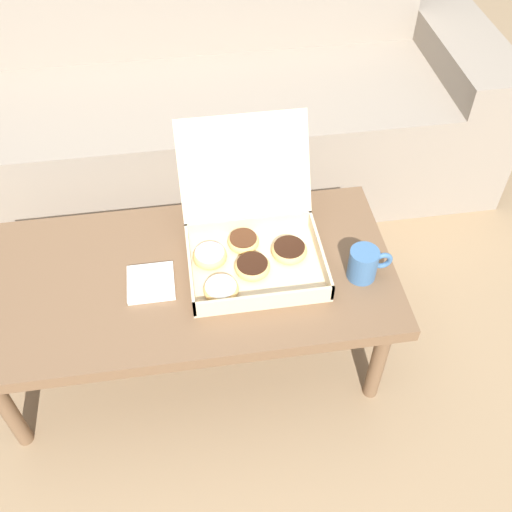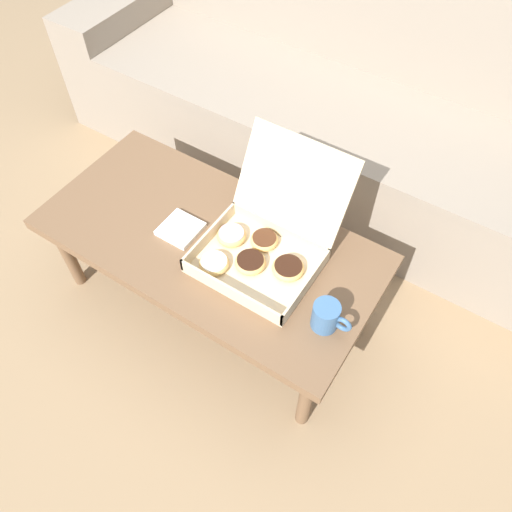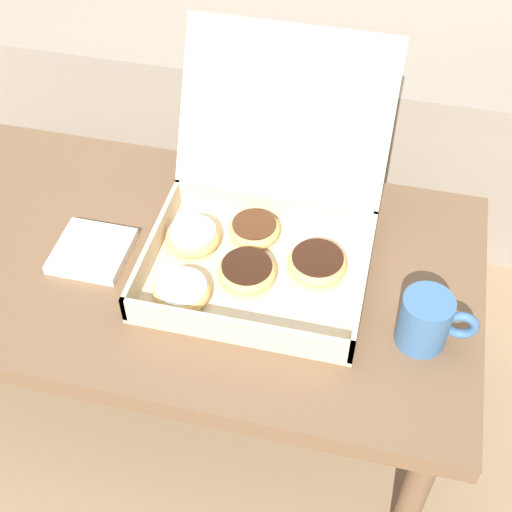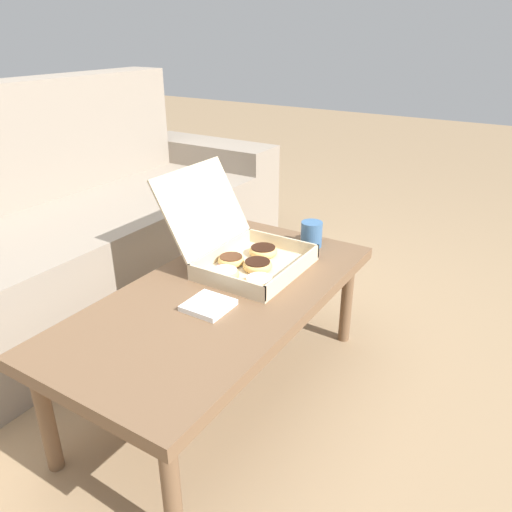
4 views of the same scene
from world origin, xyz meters
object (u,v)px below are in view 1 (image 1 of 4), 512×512
couch (171,105)px  coffee_mug (364,264)px  pastry_box (249,241)px  coffee_table (188,283)px

couch → coffee_mug: 1.12m
couch → pastry_box: bearing=-78.6°
coffee_table → coffee_mug: coffee_mug is taller
coffee_mug → pastry_box: bearing=157.8°
couch → pastry_box: (0.18, -0.89, 0.13)m
pastry_box → coffee_mug: 0.32m
coffee_table → coffee_mug: (0.47, -0.08, 0.09)m
couch → coffee_mug: couch is taller
couch → coffee_table: size_ratio=2.16×
coffee_table → pastry_box: size_ratio=2.64×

